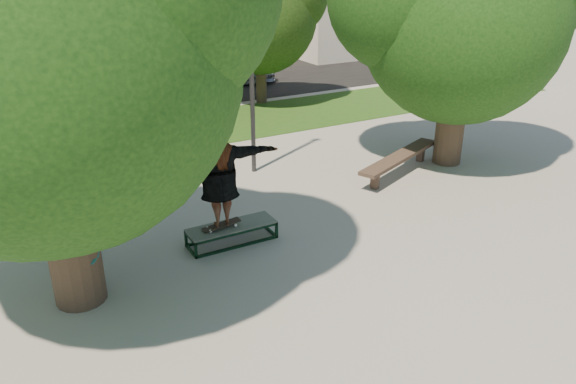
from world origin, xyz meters
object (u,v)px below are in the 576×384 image
car_grey (100,80)px  lamppost (251,52)px  bench (400,158)px  tree_left (28,30)px  bystander (88,264)px  car_silver_b (242,61)px  car_dark (86,90)px  grind_box (232,234)px  tree_right (459,9)px

car_grey → lamppost: bearing=-72.6°
lamppost → bench: (3.27, -2.05, -2.71)m
lamppost → bench: lamppost is taller
tree_left → bench: (8.56, 1.85, -3.98)m
lamppost → bystander: 7.00m
tree_left → bench: bearing=12.2°
tree_left → car_grey: (3.55, 14.18, -3.69)m
car_silver_b → car_dark: bearing=-154.6°
tree_left → car_silver_b: (10.29, 15.41, -3.73)m
bench → car_grey: 13.31m
bystander → bench: bearing=-10.7°
grind_box → bystander: bystander is taller
lamppost → bystander: lamppost is taller
tree_right → car_silver_b: 13.84m
bench → car_grey: car_grey is taller
tree_left → tree_right: bearing=11.0°
tree_right → grind_box: (-7.06, -1.47, -3.90)m
lamppost → tree_left: bearing=-143.6°
tree_left → grind_box: (3.15, 0.53, -4.23)m
car_dark → tree_left: bearing=-91.3°
grind_box → tree_left: bearing=-170.5°
tree_left → bystander: (0.24, -0.31, -3.67)m
tree_left → tree_right: (10.21, 1.99, -0.33)m
lamppost → car_silver_b: bearing=66.5°
bench → lamppost: bearing=125.2°
tree_right → bystander: size_ratio=4.33×
lamppost → grind_box: size_ratio=3.39×
tree_left → car_grey: size_ratio=1.36×
grind_box → bench: 5.57m
lamppost → car_dark: size_ratio=1.49×
tree_left → lamppost: bearing=36.4°
car_dark → car_grey: (0.79, 1.18, 0.05)m
grind_box → car_dark: car_dark is taller
car_grey → bench: bearing=-60.2°
tree_right → lamppost: (-4.92, 1.92, -0.94)m
bystander → car_silver_b: bearing=32.1°
tree_right → car_dark: tree_right is taller
bench → car_dark: (-5.80, 11.15, 0.23)m
tree_right → bench: size_ratio=1.94×
tree_right → car_silver_b: size_ratio=1.36×
grind_box → bench: (5.41, 1.33, 0.25)m
car_grey → car_silver_b: 6.86m
tree_right → lamppost: 5.36m
bystander → car_grey: 14.86m
tree_right → lamppost: tree_right is taller
bystander → car_grey: bearing=51.9°
tree_right → grind_box: size_ratio=3.62×
tree_left → tree_right: size_ratio=1.09×
car_silver_b → car_grey: bearing=-162.0°
tree_left → car_silver_b: tree_left is taller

